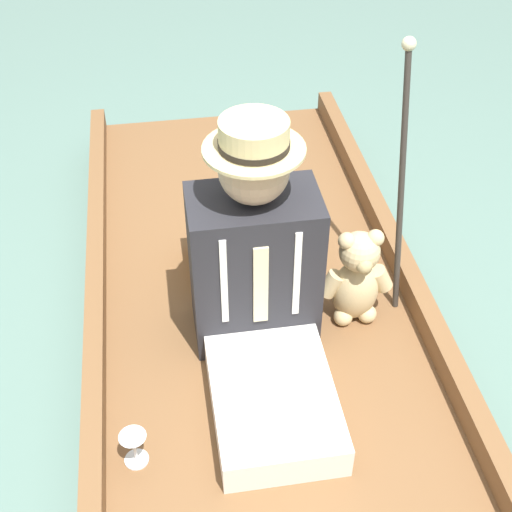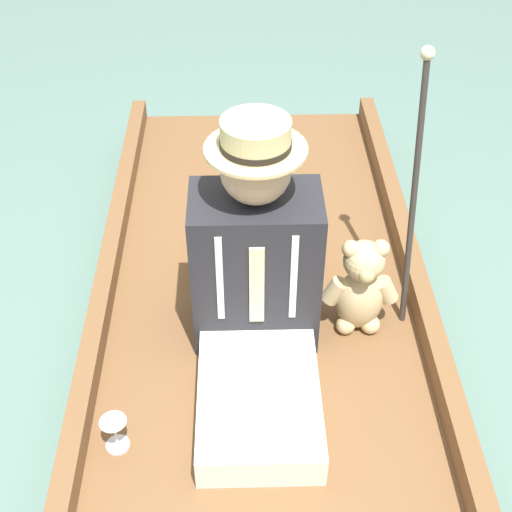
{
  "view_description": "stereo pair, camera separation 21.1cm",
  "coord_description": "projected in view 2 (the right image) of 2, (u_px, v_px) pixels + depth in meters",
  "views": [
    {
      "loc": [
        0.27,
        1.42,
        1.87
      ],
      "look_at": [
        0.02,
        -0.16,
        0.49
      ],
      "focal_mm": 50.0,
      "sensor_mm": 36.0,
      "label": 1
    },
    {
      "loc": [
        0.06,
        1.44,
        1.87
      ],
      "look_at": [
        0.02,
        -0.16,
        0.49
      ],
      "focal_mm": 50.0,
      "sensor_mm": 36.0,
      "label": 2
    }
  ],
  "objects": [
    {
      "name": "wine_glass",
      "position": [
        114.0,
        428.0,
        1.96
      ],
      "size": [
        0.08,
        0.08,
        0.11
      ],
      "color": "silver",
      "rests_on": "punt_boat"
    },
    {
      "name": "seat_cushion",
      "position": [
        254.0,
        248.0,
        2.54
      ],
      "size": [
        0.37,
        0.26,
        0.17
      ],
      "color": "#B7933D",
      "rests_on": "punt_boat"
    },
    {
      "name": "ground_plane",
      "position": [
        264.0,
        402.0,
        2.31
      ],
      "size": [
        16.0,
        16.0,
        0.0
      ],
      "primitive_type": "plane",
      "color": "slate"
    },
    {
      "name": "seated_person",
      "position": [
        256.0,
        282.0,
        2.12
      ],
      "size": [
        0.39,
        0.74,
        0.78
      ],
      "rotation": [
        0.0,
        0.0,
        0.15
      ],
      "color": "white",
      "rests_on": "punt_boat"
    },
    {
      "name": "teddy_bear",
      "position": [
        361.0,
        288.0,
        2.27
      ],
      "size": [
        0.25,
        0.15,
        0.36
      ],
      "color": "tan",
      "rests_on": "punt_boat"
    },
    {
      "name": "walking_cane",
      "position": [
        416.0,
        171.0,
        2.16
      ],
      "size": [
        0.04,
        0.26,
        0.87
      ],
      "color": "#2D2823",
      "rests_on": "punt_boat"
    },
    {
      "name": "punt_boat",
      "position": [
        265.0,
        386.0,
        2.26
      ],
      "size": [
        1.14,
        3.19,
        0.23
      ],
      "color": "brown",
      "rests_on": "ground_plane"
    }
  ]
}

